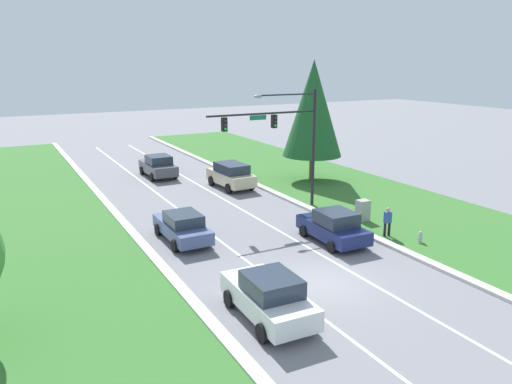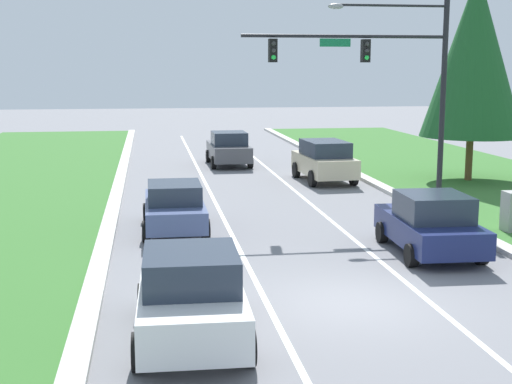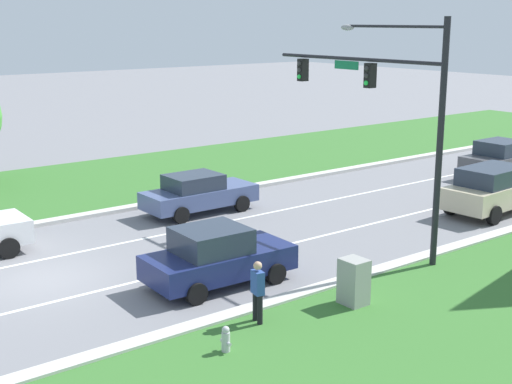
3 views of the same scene
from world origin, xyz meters
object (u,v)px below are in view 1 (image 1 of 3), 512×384
(graphite_sedan, at_px, (158,166))
(utility_cabinet, at_px, (363,211))
(navy_sedan, at_px, (334,227))
(conifer_near_right_tree, at_px, (313,108))
(white_sedan, at_px, (269,296))
(champagne_suv, at_px, (231,175))
(pedestrian, at_px, (388,221))
(fire_hydrant, at_px, (420,238))
(traffic_signal_mast, at_px, (285,131))
(slate_blue_sedan, at_px, (182,227))

(graphite_sedan, xyz_separation_m, utility_cabinet, (7.09, -17.31, -0.24))
(navy_sedan, xyz_separation_m, conifer_near_right_tree, (6.77, 12.05, 4.90))
(white_sedan, height_order, utility_cabinet, white_sedan)
(champagne_suv, distance_m, pedestrian, 14.15)
(pedestrian, distance_m, conifer_near_right_tree, 14.25)
(utility_cabinet, xyz_separation_m, fire_hydrant, (0.23, -4.35, -0.32))
(navy_sedan, relative_size, pedestrian, 2.61)
(conifer_near_right_tree, bearing_deg, pedestrian, -106.41)
(navy_sedan, distance_m, pedestrian, 3.09)
(graphite_sedan, relative_size, fire_hydrant, 6.57)
(traffic_signal_mast, distance_m, graphite_sedan, 14.37)
(slate_blue_sedan, relative_size, pedestrian, 2.73)
(navy_sedan, relative_size, utility_cabinet, 3.31)
(traffic_signal_mast, bearing_deg, utility_cabinet, -55.66)
(graphite_sedan, xyz_separation_m, pedestrian, (6.47, -20.08, 0.03))
(traffic_signal_mast, height_order, white_sedan, traffic_signal_mast)
(champagne_suv, bearing_deg, navy_sedan, -94.02)
(utility_cabinet, xyz_separation_m, pedestrian, (-0.62, -2.77, 0.27))
(conifer_near_right_tree, bearing_deg, navy_sedan, -119.31)
(traffic_signal_mast, relative_size, graphite_sedan, 1.65)
(navy_sedan, height_order, utility_cabinet, navy_sedan)
(navy_sedan, bearing_deg, champagne_suv, 91.14)
(traffic_signal_mast, relative_size, navy_sedan, 1.73)
(slate_blue_sedan, bearing_deg, navy_sedan, -28.96)
(traffic_signal_mast, xyz_separation_m, fire_hydrant, (3.11, -8.57, -4.73))
(traffic_signal_mast, bearing_deg, fire_hydrant, -70.04)
(navy_sedan, bearing_deg, traffic_signal_mast, 85.55)
(slate_blue_sedan, distance_m, fire_hydrant, 12.49)
(champagne_suv, bearing_deg, slate_blue_sedan, -131.09)
(champagne_suv, bearing_deg, conifer_near_right_tree, -11.88)
(graphite_sedan, distance_m, utility_cabinet, 18.71)
(graphite_sedan, height_order, utility_cabinet, graphite_sedan)
(champagne_suv, bearing_deg, traffic_signal_mast, -88.98)
(utility_cabinet, relative_size, fire_hydrant, 1.90)
(slate_blue_sedan, bearing_deg, traffic_signal_mast, 16.85)
(navy_sedan, distance_m, utility_cabinet, 4.10)
(utility_cabinet, height_order, pedestrian, pedestrian)
(traffic_signal_mast, distance_m, champagne_suv, 8.02)
(graphite_sedan, relative_size, pedestrian, 2.72)
(utility_cabinet, xyz_separation_m, conifer_near_right_tree, (3.17, 10.09, 5.08))
(champagne_suv, xyz_separation_m, fire_hydrant, (3.60, -15.46, -0.65))
(champagne_suv, distance_m, utility_cabinet, 11.62)
(traffic_signal_mast, xyz_separation_m, pedestrian, (2.27, -6.99, -4.14))
(traffic_signal_mast, height_order, slate_blue_sedan, traffic_signal_mast)
(white_sedan, bearing_deg, traffic_signal_mast, 57.99)
(champagne_suv, distance_m, white_sedan, 19.90)
(slate_blue_sedan, relative_size, white_sedan, 1.00)
(graphite_sedan, distance_m, pedestrian, 21.09)
(pedestrian, relative_size, conifer_near_right_tree, 0.18)
(fire_hydrant, bearing_deg, conifer_near_right_tree, 78.48)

